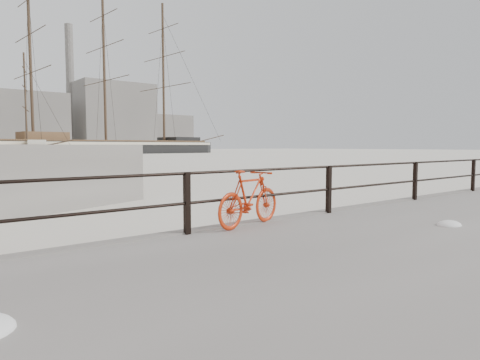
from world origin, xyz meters
TOP-DOWN VIEW (x-y plane):
  - ground at (0.00, 0.00)m, footprint 400.00×400.00m
  - guardrail at (0.00, -0.15)m, footprint 28.00×0.10m
  - bicycle at (-2.28, -0.25)m, footprint 1.68×0.60m
  - barque_black at (29.53, 86.96)m, footprint 68.50×26.83m
  - industrial_west at (20.00, 140.00)m, footprint 32.00×18.00m
  - industrial_mid at (55.00, 145.00)m, footprint 26.00×20.00m
  - industrial_east at (78.00, 150.00)m, footprint 20.00×16.00m
  - smokestack at (42.00, 150.00)m, footprint 2.80×2.80m

SIDE VIEW (x-z plane):
  - ground at x=0.00m, z-range 0.00..0.00m
  - barque_black at x=29.53m, z-range -18.73..18.73m
  - guardrail at x=0.00m, z-range 0.35..1.35m
  - bicycle at x=-2.28m, z-range 0.35..1.35m
  - industrial_east at x=78.00m, z-range 0.00..14.00m
  - industrial_west at x=20.00m, z-range 0.00..18.00m
  - industrial_mid at x=55.00m, z-range 0.00..24.00m
  - smokestack at x=42.00m, z-range 0.00..44.00m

